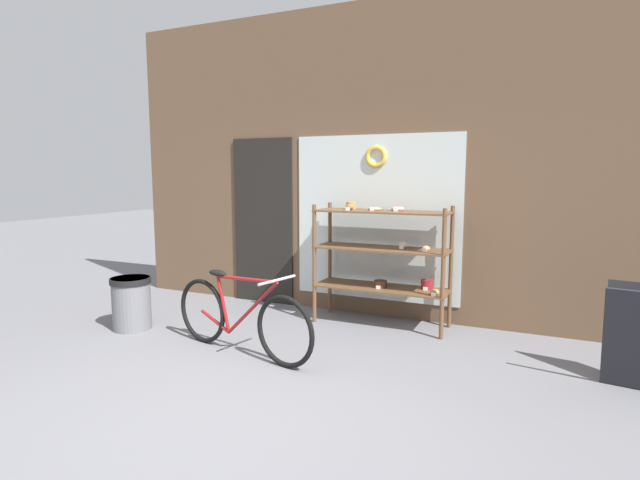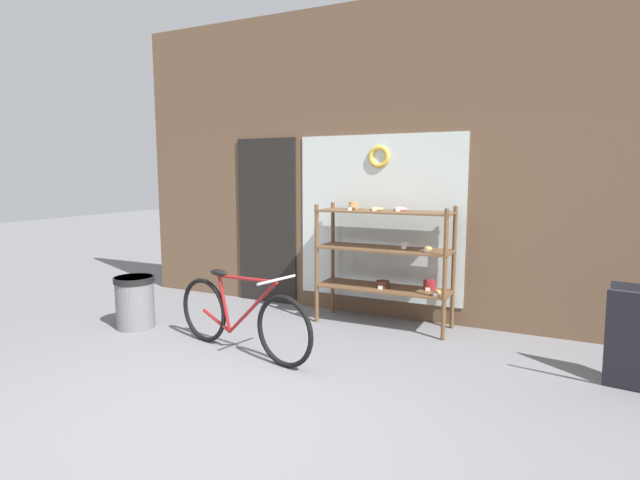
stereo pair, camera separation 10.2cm
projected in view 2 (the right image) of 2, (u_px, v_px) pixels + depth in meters
name	position (u px, v px, depth m)	size (l,w,h in m)	color
ground_plane	(212.00, 415.00, 3.46)	(30.00, 30.00, 0.00)	slate
storefront_facade	(362.00, 166.00, 5.80)	(6.29, 0.13, 3.57)	brown
display_case	(386.00, 253.00, 5.40)	(1.46, 0.47, 1.34)	brown
bicycle	(241.00, 317.00, 4.61)	(1.69, 0.53, 0.77)	black
trash_bin	(135.00, 300.00, 5.38)	(0.42, 0.42, 0.56)	slate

